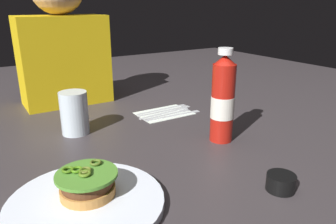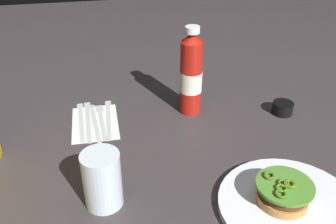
{
  "view_description": "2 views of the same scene",
  "coord_description": "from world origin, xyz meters",
  "px_view_note": "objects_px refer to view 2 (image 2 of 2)",
  "views": [
    {
      "loc": [
        -0.3,
        -0.63,
        0.36
      ],
      "look_at": [
        0.13,
        0.07,
        0.08
      ],
      "focal_mm": 34.37,
      "sensor_mm": 36.0,
      "label": 1
    },
    {
      "loc": [
        -0.66,
        0.24,
        0.58
      ],
      "look_at": [
        0.15,
        0.08,
        0.07
      ],
      "focal_mm": 40.72,
      "sensor_mm": 36.0,
      "label": 2
    }
  ],
  "objects_px": {
    "burger_sandwich": "(283,193)",
    "steak_knife": "(81,118)",
    "butter_knife": "(88,117)",
    "spoon_utensil": "(94,116)",
    "fork_utensil": "(101,118)",
    "condiment_cup": "(283,108)",
    "ketchup_bottle": "(191,75)",
    "table_knife": "(108,115)",
    "dinner_plate": "(289,206)",
    "napkin": "(95,123)",
    "water_glass": "(102,180)"
  },
  "relations": [
    {
      "from": "burger_sandwich",
      "to": "condiment_cup",
      "type": "height_order",
      "value": "burger_sandwich"
    },
    {
      "from": "butter_knife",
      "to": "steak_knife",
      "type": "relative_size",
      "value": 1.03
    },
    {
      "from": "burger_sandwich",
      "to": "fork_utensil",
      "type": "xyz_separation_m",
      "value": [
        0.41,
        0.35,
        -0.04
      ]
    },
    {
      "from": "butter_knife",
      "to": "table_knife",
      "type": "bearing_deg",
      "value": -90.55
    },
    {
      "from": "fork_utensil",
      "to": "napkin",
      "type": "bearing_deg",
      "value": 136.14
    },
    {
      "from": "water_glass",
      "to": "table_knife",
      "type": "height_order",
      "value": "water_glass"
    },
    {
      "from": "spoon_utensil",
      "to": "butter_knife",
      "type": "relative_size",
      "value": 0.97
    },
    {
      "from": "butter_knife",
      "to": "burger_sandwich",
      "type": "bearing_deg",
      "value": -137.46
    },
    {
      "from": "ketchup_bottle",
      "to": "butter_knife",
      "type": "height_order",
      "value": "ketchup_bottle"
    },
    {
      "from": "table_knife",
      "to": "fork_utensil",
      "type": "height_order",
      "value": "same"
    },
    {
      "from": "dinner_plate",
      "to": "steak_knife",
      "type": "distance_m",
      "value": 0.6
    },
    {
      "from": "burger_sandwich",
      "to": "water_glass",
      "type": "relative_size",
      "value": 0.93
    },
    {
      "from": "ketchup_bottle",
      "to": "burger_sandwich",
      "type": "bearing_deg",
      "value": -167.33
    },
    {
      "from": "condiment_cup",
      "to": "butter_knife",
      "type": "xyz_separation_m",
      "value": [
        0.08,
        0.55,
        -0.01
      ]
    },
    {
      "from": "ketchup_bottle",
      "to": "napkin",
      "type": "distance_m",
      "value": 0.3
    },
    {
      "from": "burger_sandwich",
      "to": "steak_knife",
      "type": "xyz_separation_m",
      "value": [
        0.42,
        0.41,
        -0.04
      ]
    },
    {
      "from": "burger_sandwich",
      "to": "butter_knife",
      "type": "distance_m",
      "value": 0.57
    },
    {
      "from": "burger_sandwich",
      "to": "water_glass",
      "type": "height_order",
      "value": "water_glass"
    },
    {
      "from": "condiment_cup",
      "to": "ketchup_bottle",
      "type": "bearing_deg",
      "value": 75.92
    },
    {
      "from": "napkin",
      "to": "steak_knife",
      "type": "xyz_separation_m",
      "value": [
        0.03,
        0.04,
        0.0
      ]
    },
    {
      "from": "fork_utensil",
      "to": "steak_knife",
      "type": "xyz_separation_m",
      "value": [
        0.01,
        0.06,
        0.0
      ]
    },
    {
      "from": "napkin",
      "to": "condiment_cup",
      "type": "bearing_deg",
      "value": -95.21
    },
    {
      "from": "ketchup_bottle",
      "to": "table_knife",
      "type": "height_order",
      "value": "ketchup_bottle"
    },
    {
      "from": "burger_sandwich",
      "to": "ketchup_bottle",
      "type": "relative_size",
      "value": 0.46
    },
    {
      "from": "ketchup_bottle",
      "to": "table_knife",
      "type": "distance_m",
      "value": 0.26
    },
    {
      "from": "napkin",
      "to": "steak_knife",
      "type": "bearing_deg",
      "value": 55.68
    },
    {
      "from": "table_knife",
      "to": "spoon_utensil",
      "type": "xyz_separation_m",
      "value": [
        0.0,
        0.04,
        -0.0
      ]
    },
    {
      "from": "dinner_plate",
      "to": "table_knife",
      "type": "relative_size",
      "value": 1.4
    },
    {
      "from": "napkin",
      "to": "table_knife",
      "type": "distance_m",
      "value": 0.05
    },
    {
      "from": "steak_knife",
      "to": "butter_knife",
      "type": "bearing_deg",
      "value": -88.69
    },
    {
      "from": "steak_knife",
      "to": "napkin",
      "type": "bearing_deg",
      "value": -124.32
    },
    {
      "from": "spoon_utensil",
      "to": "butter_knife",
      "type": "xyz_separation_m",
      "value": [
        -0.0,
        0.02,
        0.0
      ]
    },
    {
      "from": "burger_sandwich",
      "to": "steak_knife",
      "type": "bearing_deg",
      "value": 43.96
    },
    {
      "from": "burger_sandwich",
      "to": "table_knife",
      "type": "distance_m",
      "value": 0.53
    },
    {
      "from": "butter_knife",
      "to": "fork_utensil",
      "type": "bearing_deg",
      "value": -102.36
    },
    {
      "from": "burger_sandwich",
      "to": "dinner_plate",
      "type": "bearing_deg",
      "value": -123.29
    },
    {
      "from": "dinner_plate",
      "to": "water_glass",
      "type": "distance_m",
      "value": 0.38
    },
    {
      "from": "burger_sandwich",
      "to": "condiment_cup",
      "type": "relative_size",
      "value": 1.97
    },
    {
      "from": "ketchup_bottle",
      "to": "spoon_utensil",
      "type": "relative_size",
      "value": 1.24
    },
    {
      "from": "water_glass",
      "to": "steak_knife",
      "type": "xyz_separation_m",
      "value": [
        0.34,
        0.05,
        -0.06
      ]
    },
    {
      "from": "spoon_utensil",
      "to": "steak_knife",
      "type": "height_order",
      "value": "same"
    },
    {
      "from": "table_knife",
      "to": "spoon_utensil",
      "type": "distance_m",
      "value": 0.04
    },
    {
      "from": "steak_knife",
      "to": "water_glass",
      "type": "bearing_deg",
      "value": -171.61
    },
    {
      "from": "napkin",
      "to": "table_knife",
      "type": "xyz_separation_m",
      "value": [
        0.03,
        -0.04,
        0.0
      ]
    },
    {
      "from": "fork_utensil",
      "to": "steak_knife",
      "type": "distance_m",
      "value": 0.06
    },
    {
      "from": "dinner_plate",
      "to": "steak_knife",
      "type": "bearing_deg",
      "value": 44.31
    },
    {
      "from": "dinner_plate",
      "to": "napkin",
      "type": "relative_size",
      "value": 1.61
    },
    {
      "from": "burger_sandwich",
      "to": "fork_utensil",
      "type": "relative_size",
      "value": 0.63
    },
    {
      "from": "burger_sandwich",
      "to": "spoon_utensil",
      "type": "distance_m",
      "value": 0.56
    },
    {
      "from": "table_knife",
      "to": "steak_knife",
      "type": "xyz_separation_m",
      "value": [
        0.0,
        0.08,
        -0.0
      ]
    }
  ]
}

